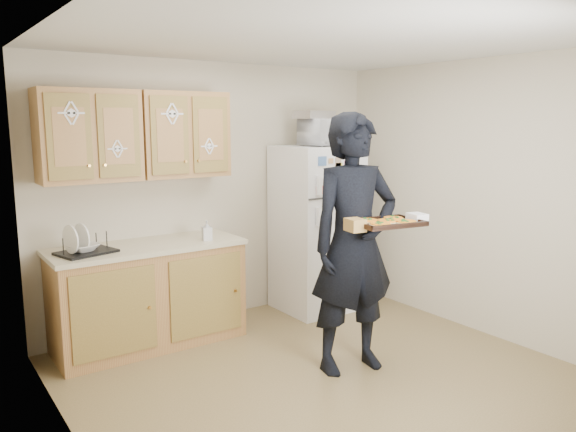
{
  "coord_description": "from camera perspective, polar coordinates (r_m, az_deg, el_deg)",
  "views": [
    {
      "loc": [
        -2.55,
        -3.07,
        1.94
      ],
      "look_at": [
        -0.09,
        0.45,
        1.22
      ],
      "focal_mm": 35.0,
      "sensor_mm": 36.0,
      "label": 1
    }
  ],
  "objects": [
    {
      "name": "floor",
      "position": [
        4.44,
        4.46,
        -16.4
      ],
      "size": [
        3.6,
        3.6,
        0.0
      ],
      "primitive_type": "plane",
      "color": "brown",
      "rests_on": "ground"
    },
    {
      "name": "ceiling",
      "position": [
        4.03,
        4.95,
        17.52
      ],
      "size": [
        3.6,
        3.6,
        0.0
      ],
      "primitive_type": "plane",
      "color": "silver",
      "rests_on": "wall_back"
    },
    {
      "name": "wall_back",
      "position": [
        5.54,
        -7.25,
        2.34
      ],
      "size": [
        3.6,
        0.04,
        2.5
      ],
      "primitive_type": "cube",
      "color": "beige",
      "rests_on": "floor"
    },
    {
      "name": "wall_left",
      "position": [
        3.24,
        -20.76,
        -3.4
      ],
      "size": [
        0.04,
        3.6,
        2.5
      ],
      "primitive_type": "cube",
      "color": "beige",
      "rests_on": "floor"
    },
    {
      "name": "wall_right",
      "position": [
        5.37,
        19.69,
        1.62
      ],
      "size": [
        0.04,
        3.6,
        2.5
      ],
      "primitive_type": "cube",
      "color": "beige",
      "rests_on": "floor"
    },
    {
      "name": "refrigerator",
      "position": [
        5.8,
        2.89,
        -1.27
      ],
      "size": [
        0.75,
        0.7,
        1.7
      ],
      "primitive_type": "cube",
      "color": "white",
      "rests_on": "floor"
    },
    {
      "name": "base_cabinet",
      "position": [
        5.09,
        -13.93,
        -7.99
      ],
      "size": [
        1.6,
        0.6,
        0.86
      ],
      "primitive_type": "cube",
      "color": "#965B34",
      "rests_on": "floor"
    },
    {
      "name": "countertop",
      "position": [
        4.97,
        -14.14,
        -3.04
      ],
      "size": [
        1.64,
        0.64,
        0.04
      ],
      "primitive_type": "cube",
      "color": "beige",
      "rests_on": "base_cabinet"
    },
    {
      "name": "upper_cab_left",
      "position": [
        4.86,
        -19.61,
        7.66
      ],
      "size": [
        0.8,
        0.33,
        0.75
      ],
      "primitive_type": "cube",
      "color": "#965B34",
      "rests_on": "wall_back"
    },
    {
      "name": "upper_cab_right",
      "position": [
        5.14,
        -10.7,
        8.12
      ],
      "size": [
        0.8,
        0.33,
        0.75
      ],
      "primitive_type": "cube",
      "color": "#965B34",
      "rests_on": "wall_back"
    },
    {
      "name": "cereal_box",
      "position": [
        6.46,
        5.16,
        -6.46
      ],
      "size": [
        0.2,
        0.07,
        0.32
      ],
      "primitive_type": "cube",
      "color": "#E7C651",
      "rests_on": "floor"
    },
    {
      "name": "person",
      "position": [
        4.36,
        6.72,
        -2.85
      ],
      "size": [
        0.81,
        0.6,
        2.01
      ],
      "primitive_type": "imported",
      "rotation": [
        0.0,
        0.0,
        -0.17
      ],
      "color": "black",
      "rests_on": "floor"
    },
    {
      "name": "baking_tray",
      "position": [
        4.15,
        10.01,
        -0.75
      ],
      "size": [
        0.54,
        0.43,
        0.04
      ],
      "primitive_type": "cube",
      "rotation": [
        0.0,
        0.0,
        -0.17
      ],
      "color": "black",
      "rests_on": "person"
    },
    {
      "name": "pizza_front_left",
      "position": [
        4.02,
        9.36,
        -0.81
      ],
      "size": [
        0.16,
        0.16,
        0.02
      ],
      "primitive_type": "cylinder",
      "color": "orange",
      "rests_on": "baking_tray"
    },
    {
      "name": "pizza_front_right",
      "position": [
        4.15,
        11.93,
        -0.56
      ],
      "size": [
        0.16,
        0.16,
        0.02
      ],
      "primitive_type": "cylinder",
      "color": "orange",
      "rests_on": "baking_tray"
    },
    {
      "name": "pizza_back_left",
      "position": [
        4.15,
        8.11,
        -0.45
      ],
      "size": [
        0.16,
        0.16,
        0.02
      ],
      "primitive_type": "cylinder",
      "color": "orange",
      "rests_on": "baking_tray"
    },
    {
      "name": "pizza_back_right",
      "position": [
        4.27,
        10.64,
        -0.22
      ],
      "size": [
        0.16,
        0.16,
        0.02
      ],
      "primitive_type": "cylinder",
      "color": "orange",
      "rests_on": "baking_tray"
    },
    {
      "name": "pizza_center",
      "position": [
        4.14,
        10.02,
        -0.51
      ],
      "size": [
        0.16,
        0.16,
        0.02
      ],
      "primitive_type": "cylinder",
      "color": "orange",
      "rests_on": "baking_tray"
    },
    {
      "name": "microwave",
      "position": [
        5.7,
        3.76,
        8.48
      ],
      "size": [
        0.54,
        0.41,
        0.27
      ],
      "primitive_type": "imported",
      "rotation": [
        0.0,
        0.0,
        0.19
      ],
      "color": "white",
      "rests_on": "refrigerator"
    },
    {
      "name": "foil_pan",
      "position": [
        5.65,
        2.65,
        10.23
      ],
      "size": [
        0.4,
        0.31,
        0.08
      ],
      "primitive_type": "cube",
      "rotation": [
        0.0,
        0.0,
        0.15
      ],
      "color": "silver",
      "rests_on": "microwave"
    },
    {
      "name": "dish_rack",
      "position": [
        4.76,
        -19.87,
        -2.61
      ],
      "size": [
        0.48,
        0.41,
        0.17
      ],
      "primitive_type": "cube",
      "rotation": [
        0.0,
        0.0,
        0.26
      ],
      "color": "black",
      "rests_on": "countertop"
    },
    {
      "name": "bowl",
      "position": [
        4.76,
        -20.1,
        -3.04
      ],
      "size": [
        0.3,
        0.3,
        0.06
      ],
      "primitive_type": "imported",
      "rotation": [
        0.0,
        0.0,
        0.32
      ],
      "color": "white",
      "rests_on": "dish_rack"
    },
    {
      "name": "soap_bottle",
      "position": [
        5.02,
        -8.24,
        -1.47
      ],
      "size": [
        0.1,
        0.1,
        0.18
      ],
      "primitive_type": "imported",
      "rotation": [
        0.0,
        0.0,
        -0.23
      ],
      "color": "white",
      "rests_on": "countertop"
    }
  ]
}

